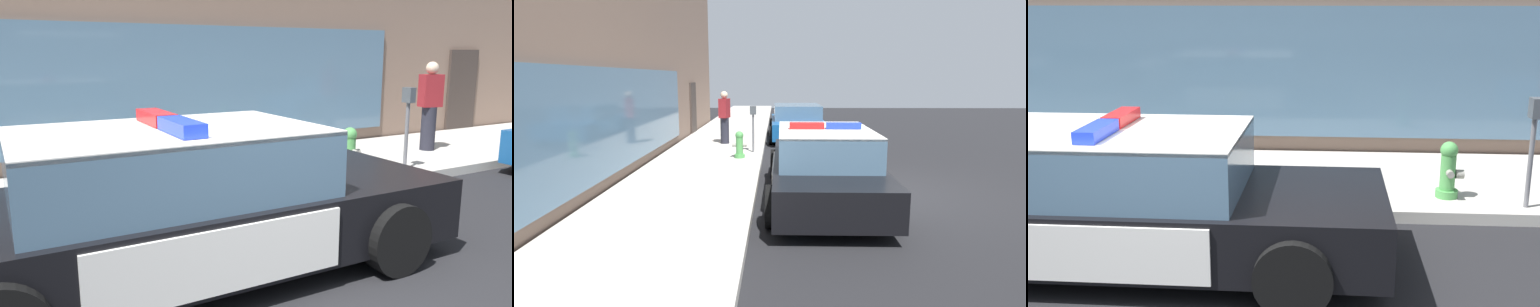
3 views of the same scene
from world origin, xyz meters
The scene contains 4 objects.
sidewalk centered at (0.00, 3.90, 0.07)m, with size 48.00×2.89×0.15m, color #B2ADA3.
police_cruiser centered at (-0.70, 1.17, 0.68)m, with size 4.99×2.11×1.49m.
fire_hydrant centered at (2.80, 3.06, 0.50)m, with size 0.34×0.39×0.73m.
parking_meter centered at (3.69, 2.74, 1.08)m, with size 0.12×0.18×1.34m.
Camera 3 is at (1.23, -4.40, 2.61)m, focal length 42.40 mm.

